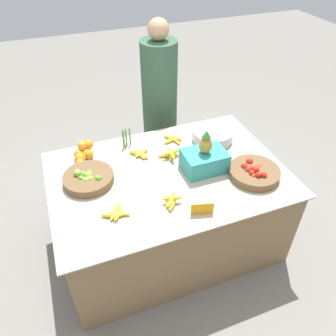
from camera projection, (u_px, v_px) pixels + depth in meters
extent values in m
plane|color=gray|center=(168.00, 237.00, 2.85)|extent=(12.00, 12.00, 0.00)
cube|color=olive|center=(168.00, 209.00, 2.62)|extent=(1.63, 1.12, 0.72)
cube|color=#BCB29E|center=(168.00, 174.00, 2.39)|extent=(1.70, 1.16, 0.01)
cylinder|color=brown|center=(89.00, 178.00, 2.30)|extent=(0.35, 0.35, 0.06)
sphere|color=#6BA333|center=(81.00, 178.00, 2.26)|extent=(0.04, 0.04, 0.04)
sphere|color=#89BC42|center=(89.00, 174.00, 2.29)|extent=(0.04, 0.04, 0.04)
sphere|color=#6BA333|center=(89.00, 172.00, 2.32)|extent=(0.04, 0.04, 0.04)
sphere|color=#89BC42|center=(88.00, 175.00, 2.28)|extent=(0.05, 0.05, 0.05)
sphere|color=#6BA333|center=(84.00, 174.00, 2.28)|extent=(0.05, 0.05, 0.05)
sphere|color=#6BA333|center=(100.00, 178.00, 2.29)|extent=(0.05, 0.05, 0.05)
sphere|color=#89BC42|center=(86.00, 180.00, 2.25)|extent=(0.05, 0.05, 0.05)
sphere|color=#7AB238|center=(101.00, 174.00, 2.32)|extent=(0.04, 0.04, 0.04)
sphere|color=#89BC42|center=(77.00, 173.00, 2.27)|extent=(0.06, 0.06, 0.06)
sphere|color=#6BA333|center=(99.00, 178.00, 2.25)|extent=(0.05, 0.05, 0.05)
sphere|color=#89BC42|center=(90.00, 179.00, 2.26)|extent=(0.05, 0.05, 0.05)
sphere|color=#89BC42|center=(91.00, 175.00, 2.31)|extent=(0.05, 0.05, 0.05)
cylinder|color=brown|center=(254.00, 173.00, 2.35)|extent=(0.36, 0.36, 0.06)
sphere|color=red|center=(255.00, 172.00, 2.33)|extent=(0.05, 0.05, 0.05)
sphere|color=red|center=(253.00, 173.00, 2.33)|extent=(0.05, 0.05, 0.05)
sphere|color=red|center=(244.00, 166.00, 2.35)|extent=(0.05, 0.05, 0.05)
sphere|color=red|center=(253.00, 176.00, 2.28)|extent=(0.04, 0.04, 0.04)
sphere|color=red|center=(259.00, 167.00, 2.37)|extent=(0.05, 0.05, 0.05)
sphere|color=red|center=(254.00, 171.00, 2.33)|extent=(0.04, 0.04, 0.04)
sphere|color=red|center=(256.00, 170.00, 2.31)|extent=(0.05, 0.05, 0.05)
sphere|color=red|center=(248.00, 177.00, 2.30)|extent=(0.05, 0.05, 0.05)
sphere|color=red|center=(250.00, 161.00, 2.39)|extent=(0.05, 0.05, 0.05)
sphere|color=red|center=(254.00, 171.00, 2.34)|extent=(0.05, 0.05, 0.05)
sphere|color=red|center=(253.00, 168.00, 2.33)|extent=(0.05, 0.05, 0.05)
sphere|color=red|center=(257.00, 174.00, 2.33)|extent=(0.05, 0.05, 0.05)
sphere|color=red|center=(258.00, 175.00, 2.26)|extent=(0.04, 0.04, 0.04)
sphere|color=red|center=(254.00, 173.00, 2.34)|extent=(0.05, 0.05, 0.05)
sphere|color=red|center=(252.00, 173.00, 2.28)|extent=(0.04, 0.04, 0.04)
sphere|color=red|center=(246.00, 166.00, 2.40)|extent=(0.04, 0.04, 0.04)
sphere|color=red|center=(255.00, 170.00, 2.34)|extent=(0.05, 0.05, 0.05)
sphere|color=red|center=(248.00, 170.00, 2.32)|extent=(0.04, 0.04, 0.04)
sphere|color=red|center=(264.00, 175.00, 2.26)|extent=(0.04, 0.04, 0.04)
sphere|color=red|center=(254.00, 169.00, 2.37)|extent=(0.04, 0.04, 0.04)
sphere|color=orange|center=(88.00, 154.00, 2.50)|extent=(0.08, 0.08, 0.08)
sphere|color=orange|center=(80.00, 163.00, 2.42)|extent=(0.07, 0.07, 0.07)
sphere|color=orange|center=(82.00, 155.00, 2.51)|extent=(0.06, 0.06, 0.06)
sphere|color=orange|center=(80.00, 158.00, 2.46)|extent=(0.08, 0.08, 0.08)
sphere|color=orange|center=(79.00, 155.00, 2.50)|extent=(0.08, 0.08, 0.08)
sphere|color=orange|center=(83.00, 146.00, 2.50)|extent=(0.08, 0.08, 0.08)
sphere|color=orange|center=(88.00, 144.00, 2.51)|extent=(0.08, 0.08, 0.08)
cylinder|color=#B7B7BF|center=(212.00, 135.00, 2.70)|extent=(0.34, 0.34, 0.09)
cube|color=orange|center=(202.00, 209.00, 2.05)|extent=(0.14, 0.04, 0.09)
cube|color=teal|center=(204.00, 161.00, 2.38)|extent=(0.31, 0.23, 0.15)
ellipsoid|color=#B28E38|center=(206.00, 145.00, 2.29)|extent=(0.09, 0.09, 0.13)
cone|color=#387A33|center=(207.00, 134.00, 2.23)|extent=(0.06, 0.06, 0.05)
cylinder|color=#4C8E42|center=(124.00, 138.00, 2.60)|extent=(0.01, 0.01, 0.15)
cylinder|color=#428438|center=(123.00, 139.00, 2.60)|extent=(0.01, 0.01, 0.15)
cylinder|color=#4C8E42|center=(126.00, 138.00, 2.61)|extent=(0.01, 0.01, 0.15)
cylinder|color=#4C8E42|center=(123.00, 139.00, 2.59)|extent=(0.01, 0.01, 0.15)
cylinder|color=#4C8E42|center=(130.00, 136.00, 2.63)|extent=(0.01, 0.01, 0.15)
cylinder|color=#4C8E42|center=(126.00, 136.00, 2.63)|extent=(0.01, 0.01, 0.15)
ellipsoid|color=yellow|center=(170.00, 155.00, 2.53)|extent=(0.07, 0.14, 0.03)
ellipsoid|color=yellow|center=(167.00, 154.00, 2.55)|extent=(0.15, 0.05, 0.03)
ellipsoid|color=yellow|center=(170.00, 155.00, 2.53)|extent=(0.14, 0.06, 0.03)
ellipsoid|color=yellow|center=(171.00, 153.00, 2.50)|extent=(0.04, 0.15, 0.04)
ellipsoid|color=yellow|center=(171.00, 152.00, 2.51)|extent=(0.15, 0.05, 0.03)
ellipsoid|color=yellow|center=(138.00, 153.00, 2.55)|extent=(0.14, 0.12, 0.03)
ellipsoid|color=yellow|center=(140.00, 154.00, 2.54)|extent=(0.07, 0.15, 0.03)
ellipsoid|color=yellow|center=(141.00, 153.00, 2.55)|extent=(0.14, 0.10, 0.03)
ellipsoid|color=yellow|center=(141.00, 156.00, 2.53)|extent=(0.11, 0.11, 0.03)
ellipsoid|color=yellow|center=(168.00, 203.00, 2.13)|extent=(0.06, 0.16, 0.03)
ellipsoid|color=yellow|center=(172.00, 203.00, 2.13)|extent=(0.11, 0.14, 0.04)
ellipsoid|color=yellow|center=(170.00, 201.00, 2.14)|extent=(0.11, 0.11, 0.04)
ellipsoid|color=yellow|center=(172.00, 198.00, 2.13)|extent=(0.14, 0.07, 0.03)
ellipsoid|color=yellow|center=(172.00, 199.00, 2.13)|extent=(0.11, 0.14, 0.03)
ellipsoid|color=yellow|center=(112.00, 215.00, 2.05)|extent=(0.14, 0.08, 0.03)
ellipsoid|color=yellow|center=(118.00, 213.00, 2.06)|extent=(0.09, 0.13, 0.03)
ellipsoid|color=yellow|center=(115.00, 212.00, 2.07)|extent=(0.11, 0.14, 0.03)
ellipsoid|color=yellow|center=(121.00, 214.00, 2.06)|extent=(0.12, 0.08, 0.03)
ellipsoid|color=yellow|center=(170.00, 138.00, 2.72)|extent=(0.09, 0.13, 0.03)
ellipsoid|color=yellow|center=(175.00, 140.00, 2.69)|extent=(0.06, 0.15, 0.03)
ellipsoid|color=yellow|center=(171.00, 140.00, 2.69)|extent=(0.14, 0.07, 0.03)
ellipsoid|color=yellow|center=(173.00, 138.00, 2.72)|extent=(0.14, 0.13, 0.03)
cylinder|color=#385B42|center=(160.00, 111.00, 3.20)|extent=(0.33, 0.33, 1.35)
sphere|color=tan|center=(158.00, 29.00, 2.72)|extent=(0.18, 0.18, 0.18)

